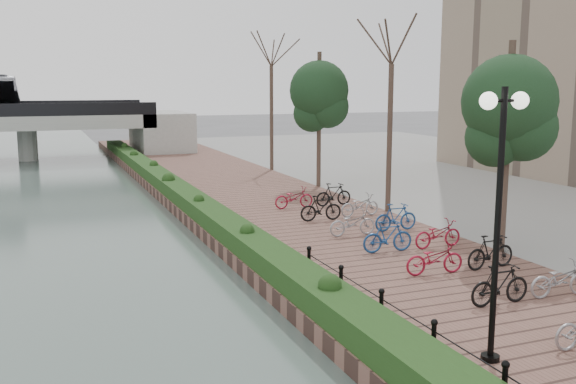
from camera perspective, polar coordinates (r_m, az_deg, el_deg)
promenade at (r=26.62m, az=-0.27°, el=-2.25°), size 8.00×75.00×0.50m
hedge at (r=27.89m, az=-8.68°, el=-0.67°), size 1.10×56.00×0.60m
chain_fence at (r=12.15m, az=15.55°, el=-14.32°), size 0.10×14.10×0.70m
lamppost at (r=12.26m, az=18.38°, el=2.02°), size 1.02×0.32×5.16m
bicycle_parking at (r=20.70m, az=11.07°, el=-3.81°), size 2.40×17.32×1.00m
street_trees at (r=23.75m, az=13.10°, el=4.45°), size 3.20×37.12×6.80m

